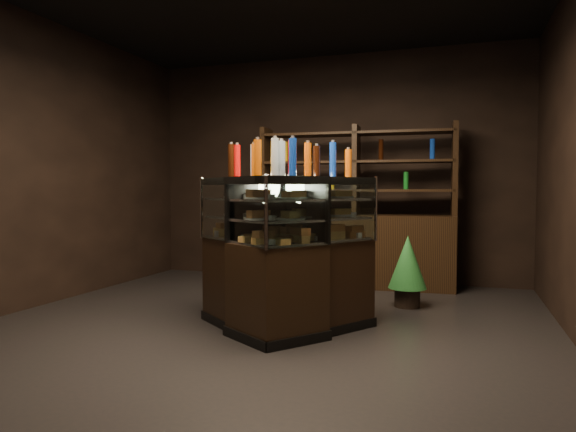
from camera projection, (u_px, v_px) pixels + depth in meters
The scene contains 7 objects.
ground at pixel (266, 324), 4.61m from camera, with size 5.00×5.00×0.00m, color black.
room_shell at pixel (266, 106), 4.51m from camera, with size 5.02×5.02×3.01m.
display_case at pixel (282, 278), 4.40m from camera, with size 1.60×1.35×1.32m.
food_display at pixel (281, 215), 4.37m from camera, with size 1.24×1.03×0.41m.
bottles_top at pixel (282, 161), 4.35m from camera, with size 1.07×0.89×0.30m.
potted_conifer at pixel (408, 261), 5.27m from camera, with size 0.39×0.39×0.84m.
back_shelving at pixel (356, 238), 6.39m from camera, with size 2.41×0.56×2.00m.
Camera 1 is at (1.64, -4.26, 1.20)m, focal length 32.00 mm.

